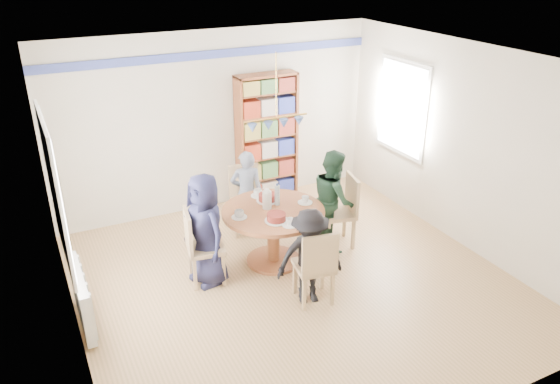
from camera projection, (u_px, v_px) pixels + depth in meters
ground at (295, 282)px, 6.70m from camera, size 5.00×5.00×0.00m
room_shell at (244, 137)px, 6.61m from camera, size 5.00×5.00×5.00m
radiator at (82, 297)px, 5.82m from camera, size 0.12×1.00×0.60m
dining_table at (273, 224)px, 6.90m from camera, size 1.30×1.30×0.75m
chair_left at (199, 244)px, 6.49m from camera, size 0.49×0.49×0.97m
chair_right at (343, 208)px, 7.34m from camera, size 0.52×0.52×0.99m
chair_far at (245, 195)px, 7.74m from camera, size 0.51×0.51×0.96m
chair_near at (316, 264)px, 6.10m from camera, size 0.48×0.48×0.94m
person_left at (206, 230)px, 6.44m from camera, size 0.59×0.77×1.41m
person_right at (333, 199)px, 7.25m from camera, size 0.70×0.79×1.37m
person_far at (247, 193)px, 7.59m from camera, size 0.52×0.42×1.24m
person_near at (309, 257)px, 6.12m from camera, size 0.83×0.59×1.17m
bookshelf at (267, 140)px, 8.49m from camera, size 0.97×0.29×2.03m
tableware at (271, 205)px, 6.80m from camera, size 1.11×1.11×0.29m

